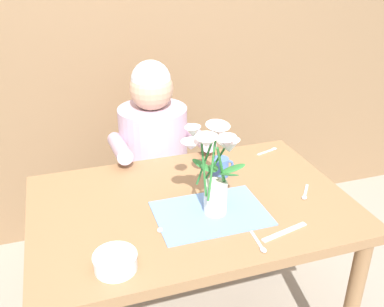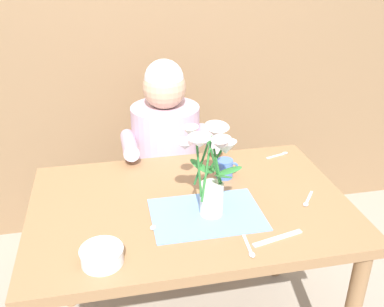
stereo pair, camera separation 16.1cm
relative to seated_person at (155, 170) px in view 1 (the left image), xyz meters
name	(u,v)px [view 1 (the left image)]	position (x,y,z in m)	size (l,w,h in m)	color
wood_panel_backdrop	(131,20)	(0.00, 0.43, 0.69)	(4.00, 0.10, 2.50)	brown
dining_table	(192,223)	(0.00, -0.62, 0.08)	(1.20, 0.80, 0.74)	olive
seated_person	(155,170)	(0.00, 0.00, 0.00)	(0.45, 0.47, 1.14)	#4C4C56
striped_placemat	(211,213)	(0.04, -0.71, 0.18)	(0.40, 0.28, 0.01)	#6B93D1
flower_vase	(215,164)	(0.06, -0.70, 0.38)	(0.25, 0.25, 0.34)	silver
ceramic_bowl	(115,261)	(-0.33, -0.90, 0.21)	(0.14, 0.14, 0.06)	white
dinner_knife	(284,232)	(0.24, -0.90, 0.18)	(0.19, 0.02, 0.01)	silver
coffee_cup	(221,167)	(0.18, -0.46, 0.22)	(0.09, 0.07, 0.08)	#476BB7
spoon_0	(260,245)	(0.13, -0.93, 0.18)	(0.02, 0.12, 0.01)	silver
spoon_1	(161,226)	(-0.15, -0.73, 0.18)	(0.05, 0.12, 0.01)	silver
spoon_2	(270,150)	(0.49, -0.31, 0.18)	(0.12, 0.05, 0.01)	silver
spoon_3	(305,194)	(0.44, -0.70, 0.18)	(0.08, 0.10, 0.01)	silver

